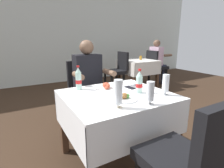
# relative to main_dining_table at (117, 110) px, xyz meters

# --- Properties ---
(ground_plane) EXTENTS (11.00, 11.00, 0.00)m
(ground_plane) POSITION_rel_main_dining_table_xyz_m (0.02, -0.11, -0.57)
(ground_plane) COLOR #382619
(back_wall) EXTENTS (11.00, 0.12, 3.18)m
(back_wall) POSITION_rel_main_dining_table_xyz_m (0.02, 3.94, 1.03)
(back_wall) COLOR silver
(back_wall) RESTS_ON ground
(main_dining_table) EXTENTS (1.02, 0.91, 0.74)m
(main_dining_table) POSITION_rel_main_dining_table_xyz_m (0.00, 0.00, 0.00)
(main_dining_table) COLOR white
(main_dining_table) RESTS_ON ground
(chair_far_diner_seat) EXTENTS (0.44, 0.50, 0.97)m
(chair_far_diner_seat) POSITION_rel_main_dining_table_xyz_m (-0.00, 0.85, -0.01)
(chair_far_diner_seat) COLOR black
(chair_far_diner_seat) RESTS_ON ground
(chair_near_camera_side) EXTENTS (0.44, 0.50, 0.97)m
(chair_near_camera_side) POSITION_rel_main_dining_table_xyz_m (-0.00, -0.85, -0.01)
(chair_near_camera_side) COLOR black
(chair_near_camera_side) RESTS_ON ground
(seated_diner_far) EXTENTS (0.50, 0.46, 1.26)m
(seated_diner_far) POSITION_rel_main_dining_table_xyz_m (0.01, 0.74, 0.15)
(seated_diner_far) COLOR #282D42
(seated_diner_far) RESTS_ON ground
(plate_near_camera) EXTENTS (0.23, 0.23, 0.06)m
(plate_near_camera) POSITION_rel_main_dining_table_xyz_m (-0.03, -0.18, 0.19)
(plate_near_camera) COLOR white
(plate_near_camera) RESTS_ON main_dining_table
(plate_far_diner) EXTENTS (0.24, 0.24, 0.07)m
(plate_far_diner) POSITION_rel_main_dining_table_xyz_m (-0.00, 0.20, 0.19)
(plate_far_diner) COLOR white
(plate_far_diner) RESTS_ON main_dining_table
(beer_glass_left) EXTENTS (0.07, 0.07, 0.20)m
(beer_glass_left) POSITION_rel_main_dining_table_xyz_m (0.39, -0.26, 0.28)
(beer_glass_left) COLOR white
(beer_glass_left) RESTS_ON main_dining_table
(beer_glass_middle) EXTENTS (0.07, 0.07, 0.20)m
(beer_glass_middle) POSITION_rel_main_dining_table_xyz_m (0.08, -0.38, 0.27)
(beer_glass_middle) COLOR white
(beer_glass_middle) RESTS_ON main_dining_table
(beer_glass_right) EXTENTS (0.07, 0.07, 0.23)m
(beer_glass_right) POSITION_rel_main_dining_table_xyz_m (-0.18, -0.31, 0.30)
(beer_glass_right) COLOR white
(beer_glass_right) RESTS_ON main_dining_table
(cola_bottle_primary) EXTENTS (0.07, 0.07, 0.25)m
(cola_bottle_primary) POSITION_rel_main_dining_table_xyz_m (0.21, -0.08, 0.28)
(cola_bottle_primary) COLOR silver
(cola_bottle_primary) RESTS_ON main_dining_table
(cola_bottle_secondary) EXTENTS (0.06, 0.06, 0.26)m
(cola_bottle_secondary) POSITION_rel_main_dining_table_xyz_m (-0.27, 0.35, 0.29)
(cola_bottle_secondary) COLOR silver
(cola_bottle_secondary) RESTS_ON main_dining_table
(napkin_cutlery_set) EXTENTS (0.18, 0.19, 0.01)m
(napkin_cutlery_set) POSITION_rel_main_dining_table_xyz_m (0.29, 0.12, 0.18)
(napkin_cutlery_set) COLOR black
(napkin_cutlery_set) RESTS_ON main_dining_table
(background_dining_table) EXTENTS (0.86, 0.85, 0.74)m
(background_dining_table) POSITION_rel_main_dining_table_xyz_m (2.02, 2.23, -0.01)
(background_dining_table) COLOR white
(background_dining_table) RESTS_ON ground
(background_chair_left) EXTENTS (0.50, 0.44, 0.97)m
(background_chair_left) POSITION_rel_main_dining_table_xyz_m (1.38, 2.23, -0.01)
(background_chair_left) COLOR black
(background_chair_left) RESTS_ON ground
(background_chair_right) EXTENTS (0.50, 0.44, 0.97)m
(background_chair_right) POSITION_rel_main_dining_table_xyz_m (2.66, 2.23, -0.01)
(background_chair_right) COLOR black
(background_chair_right) RESTS_ON ground
(background_patron) EXTENTS (0.46, 0.50, 1.26)m
(background_patron) POSITION_rel_main_dining_table_xyz_m (2.71, 2.23, 0.15)
(background_patron) COLOR #282D42
(background_patron) RESTS_ON ground
(background_table_tumbler) EXTENTS (0.06, 0.06, 0.11)m
(background_table_tumbler) POSITION_rel_main_dining_table_xyz_m (2.11, 2.23, 0.23)
(background_table_tumbler) COLOR #C68928
(background_table_tumbler) RESTS_ON background_dining_table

